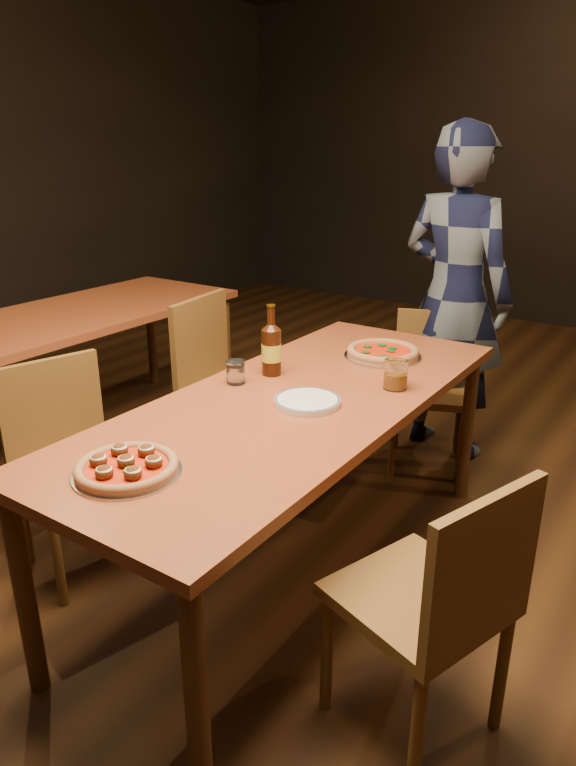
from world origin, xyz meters
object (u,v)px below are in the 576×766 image
Objects in this scene: chair_main_e at (418,595)px; chair_end at (430,391)px; plate_stack at (307,402)px; pizza_meatball at (127,467)px; water_glass at (236,372)px; diner at (455,296)px; chair_main_nw at (77,469)px; beer_bottle at (271,350)px; table_main at (296,415)px; amber_glass at (396,374)px; pizza_margherita at (383,352)px; table_left at (65,327)px; chair_main_sw at (237,388)px.

chair_end is (-0.60, 1.54, -0.02)m from chair_main_e.
pizza_meatball is at bearing -101.54° from plate_stack.
pizza_meatball is 0.76m from water_glass.
diner is at bearing 77.16° from water_glass.
beer_bottle is at bearing -25.19° from chair_main_nw.
table_main is 18.12× the size of amber_glass.
diner is (-0.20, 1.13, 0.06)m from amber_glass.
pizza_meatball is (-0.13, -1.89, 0.35)m from chair_end.
chair_end is 2.76× the size of pizza_meatball.
plate_stack is at bearing -120.09° from amber_glass.
beer_bottle reaches higher than pizza_meatball.
chair_main_e reaches higher than chair_main_nw.
chair_main_nw reaches higher than pizza_meatball.
pizza_margherita is 0.64m from plate_stack.
pizza_margherita is 2.98× the size of amber_glass.
table_left is 8.74× the size of plate_stack.
pizza_margherita reaches higher than table_left.
chair_main_sw reaches higher than amber_glass.
amber_glass is (0.18, 0.32, 0.04)m from plate_stack.
table_left is at bearing 167.83° from water_glass.
chair_end is 3.65× the size of plate_stack.
beer_bottle is (1.48, -0.15, 0.17)m from table_left.
chair_main_sw is at bearing 13.14° from chair_main_nw.
beer_bottle reaches higher than chair_end.
pizza_margherita reaches higher than table_main.
beer_bottle is 0.18m from water_glass.
chair_main_sw is 10.76× the size of water_glass.
chair_main_e is 2.67× the size of pizza_margherita.
chair_main_nw is 1.39m from chair_main_e.
table_left is 1.96m from amber_glass.
amber_glass is (0.53, 0.29, 0.01)m from water_glass.
beer_bottle is 1.29m from diner.
amber_glass is (1.96, -0.02, 0.13)m from table_left.
chair_main_sw is (0.04, 0.94, 0.04)m from chair_main_nw.
water_glass reaches higher than plate_stack.
plate_stack is 0.37m from amber_glass.
pizza_margherita is (-0.01, -0.55, 0.35)m from chair_end.
chair_main_sw reaches higher than pizza_margherita.
chair_main_e reaches higher than water_glass.
water_glass is at bearing -108.72° from beer_bottle.
table_main is 7.28× the size of beer_bottle.
water_glass is (-0.33, -1.16, 0.38)m from chair_end.
amber_glass is at bearing 72.18° from pizza_meatball.
diner is at bearing 77.93° from beer_bottle.
diner is (0.06, 1.41, 0.18)m from table_main.
chair_main_sw is 0.99m from chair_end.
chair_end is at bearing 74.01° from water_glass.
pizza_margherita is 3.71× the size of water_glass.
table_main is 0.40m from amber_glass.
chair_main_sw is at bearing 116.15° from pizza_meatball.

